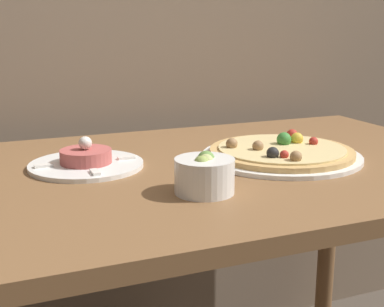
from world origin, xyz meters
name	(u,v)px	position (x,y,z in m)	size (l,w,h in m)	color
dining_table	(211,206)	(0.00, 0.42, 0.69)	(1.35, 0.85, 0.79)	brown
pizza_plate	(281,153)	(0.18, 0.41, 0.80)	(0.38, 0.38, 0.05)	white
tartare_plate	(86,161)	(-0.27, 0.51, 0.80)	(0.26, 0.26, 0.07)	white
small_bowl	(205,174)	(-0.10, 0.24, 0.83)	(0.11, 0.11, 0.08)	white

